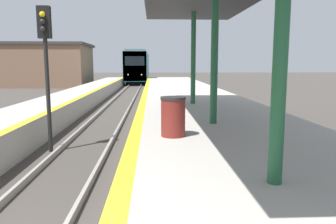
# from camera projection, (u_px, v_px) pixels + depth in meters

# --- Properties ---
(train) EXTENTS (2.87, 21.81, 4.40)m
(train) POSITION_uv_depth(u_px,v_px,m) (139.00, 67.00, 49.35)
(train) COLOR black
(train) RESTS_ON ground
(signal_near) EXTENTS (0.36, 0.31, 4.24)m
(signal_near) POSITION_uv_depth(u_px,v_px,m) (46.00, 51.00, 9.42)
(signal_near) COLOR black
(signal_near) RESTS_ON ground
(trash_bin) EXTENTS (0.60, 0.60, 0.93)m
(trash_bin) POSITION_uv_depth(u_px,v_px,m) (173.00, 117.00, 7.66)
(trash_bin) COLOR maroon
(trash_bin) RESTS_ON platform_right
(station_building) EXTENTS (10.94, 7.85, 5.01)m
(station_building) POSITION_uv_depth(u_px,v_px,m) (43.00, 65.00, 38.78)
(station_building) COLOR brown
(station_building) RESTS_ON ground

